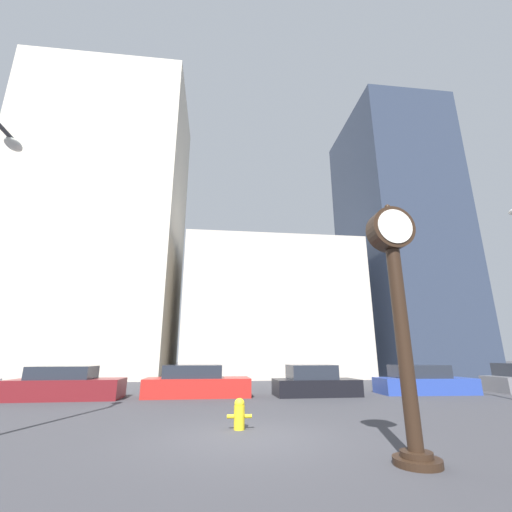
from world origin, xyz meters
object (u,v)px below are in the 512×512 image
object	(u,v)px
car_blue	(423,382)
car_red	(196,383)
fire_hydrant_far	(239,414)
car_black	(315,383)
car_maroon	(66,385)
street_clock	(399,303)

from	to	relation	value
car_blue	car_red	bearing A→B (deg)	-177.61
fire_hydrant_far	car_black	bearing A→B (deg)	60.44
car_black	car_blue	size ratio (longest dim) A/B	0.84
car_blue	car_black	bearing A→B (deg)	-175.04
car_maroon	car_black	xyz separation A→B (m)	(10.88, 0.10, -0.00)
street_clock	car_black	bearing A→B (deg)	83.16
street_clock	car_maroon	size ratio (longest dim) A/B	1.05
car_blue	fire_hydrant_far	distance (m)	11.94
street_clock	fire_hydrant_far	distance (m)	4.87
car_blue	street_clock	bearing A→B (deg)	-119.84
car_maroon	fire_hydrant_far	distance (m)	9.79
fire_hydrant_far	car_blue	bearing A→B (deg)	37.39
car_maroon	fire_hydrant_far	world-z (taller)	car_maroon
street_clock	car_maroon	xyz separation A→B (m)	(-9.65, 10.20, -2.17)
car_maroon	car_black	world-z (taller)	car_black
car_red	car_blue	distance (m)	10.91
car_red	fire_hydrant_far	world-z (taller)	car_red
street_clock	car_black	xyz separation A→B (m)	(1.23, 10.29, -2.17)
car_maroon	car_blue	xyz separation A→B (m)	(16.38, 0.30, -0.01)
car_black	car_blue	distance (m)	5.50
car_black	fire_hydrant_far	xyz separation A→B (m)	(-4.00, -7.05, -0.19)
car_red	car_blue	world-z (taller)	car_red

